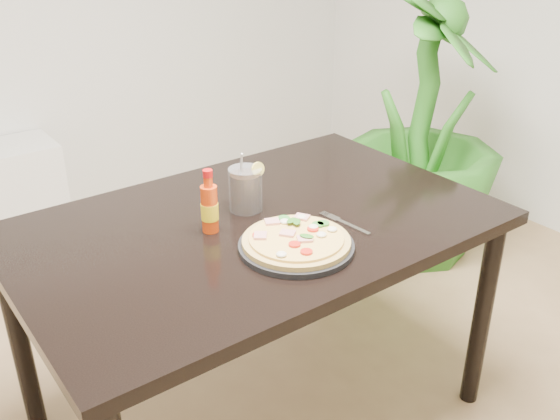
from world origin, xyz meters
TOP-DOWN VIEW (x-y plane):
  - dining_table at (-0.05, 0.25)m, footprint 1.40×0.90m
  - plate at (-0.06, 0.04)m, footprint 0.31×0.31m
  - pizza at (-0.06, 0.04)m, footprint 0.29×0.29m
  - hot_sauce_bottle at (-0.20, 0.27)m, footprint 0.06×0.06m
  - cola_cup at (-0.04, 0.33)m, footprint 0.11×0.10m
  - fork at (0.14, 0.08)m, footprint 0.04×0.19m
  - houseplant at (1.24, 0.73)m, footprint 1.05×1.05m
  - plant_pot at (1.24, 0.73)m, footprint 0.28×0.28m

SIDE VIEW (x-z plane):
  - plant_pot at x=1.24m, z-range 0.00..0.22m
  - houseplant at x=1.24m, z-range 0.00..1.33m
  - dining_table at x=-0.05m, z-range 0.29..1.04m
  - fork at x=0.14m, z-range 0.75..0.76m
  - plate at x=-0.06m, z-range 0.75..0.77m
  - pizza at x=-0.06m, z-range 0.76..0.79m
  - cola_cup at x=-0.04m, z-range 0.72..0.91m
  - hot_sauce_bottle at x=-0.20m, z-range 0.73..0.92m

